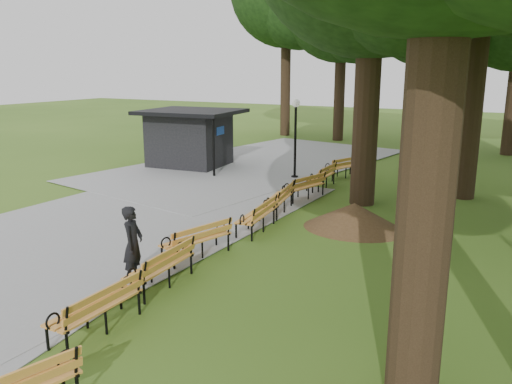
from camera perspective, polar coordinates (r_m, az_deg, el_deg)
The scene contains 14 objects.
ground at distance 10.14m, azimuth -14.59°, elevation -12.29°, with size 100.00×100.00×0.00m, color #3D631C.
path at distance 14.77m, azimuth -18.15°, elevation -4.12°, with size 12.00×38.00×0.06m, color #949497.
person at distance 10.99m, azimuth -13.42°, elevation -5.61°, with size 0.59×0.39×1.61m, color black.
kiosk at distance 23.45m, azimuth -7.35°, elevation 5.93°, with size 4.06×3.53×2.54m, color black, non-canonical shape.
lamp_post at distance 20.54m, azimuth 4.39°, elevation 7.73°, with size 0.32×0.32×3.15m.
dirt_mound at distance 14.51m, azimuth 10.76°, elevation -2.60°, with size 2.37×2.37×0.73m, color #47301C.
bench_2 at distance 9.26m, azimuth -17.30°, elevation -12.04°, with size 1.90×0.64×0.88m, color orange, non-canonical shape.
bench_3 at distance 10.74m, azimuth -10.57°, elevation -8.01°, with size 1.90×0.64×0.88m, color orange, non-canonical shape.
bench_4 at distance 12.19m, azimuth -6.63°, elevation -5.22°, with size 1.90×0.64×0.88m, color orange, non-canonical shape.
bench_5 at distance 14.00m, azimuth -0.02°, elevation -2.62°, with size 1.90×0.64×0.88m, color orange, non-canonical shape.
bench_6 at distance 15.75m, azimuth 2.38°, elevation -0.79°, with size 1.90×0.64×0.88m, color orange, non-canonical shape.
bench_7 at distance 17.47m, azimuth 5.24°, elevation 0.60°, with size 1.90×0.64×0.88m, color orange, non-canonical shape.
bench_8 at distance 19.20m, azimuth 7.18°, elevation 1.73°, with size 1.90×0.64×0.88m, color orange, non-canonical shape.
bench_9 at distance 21.14m, azimuth 9.45°, elevation 2.75°, with size 1.90×0.64×0.88m, color orange, non-canonical shape.
Camera 1 is at (6.38, -6.57, 4.35)m, focal length 36.26 mm.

